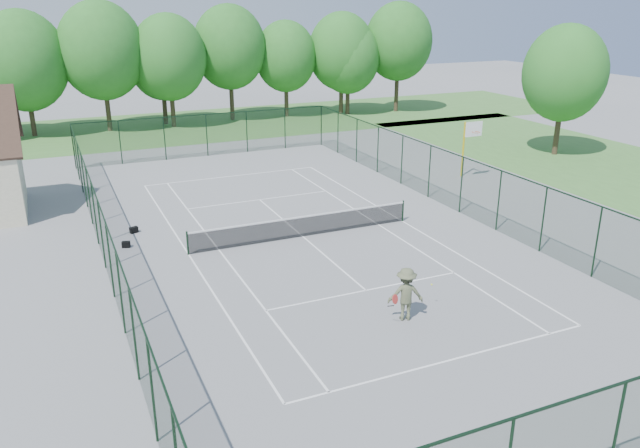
# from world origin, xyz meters

# --- Properties ---
(ground) EXTENTS (140.00, 140.00, 0.00)m
(ground) POSITION_xyz_m (0.00, 0.00, 0.00)
(ground) COLOR gray
(ground) RESTS_ON ground
(grass_far) EXTENTS (80.00, 16.00, 0.01)m
(grass_far) POSITION_xyz_m (0.00, 30.00, 0.01)
(grass_far) COLOR #4C833A
(grass_far) RESTS_ON ground
(grass_side) EXTENTS (14.00, 40.00, 0.01)m
(grass_side) POSITION_xyz_m (24.00, 4.00, 0.01)
(grass_side) COLOR #4C833A
(grass_side) RESTS_ON ground
(court_lines) EXTENTS (11.05, 23.85, 0.01)m
(court_lines) POSITION_xyz_m (0.00, 0.00, 0.00)
(court_lines) COLOR white
(court_lines) RESTS_ON ground
(tennis_net) EXTENTS (11.08, 0.08, 1.10)m
(tennis_net) POSITION_xyz_m (0.00, 0.00, 0.58)
(tennis_net) COLOR black
(tennis_net) RESTS_ON ground
(fence_enclosure) EXTENTS (18.05, 36.05, 3.02)m
(fence_enclosure) POSITION_xyz_m (0.00, 0.00, 1.56)
(fence_enclosure) COLOR #14321A
(fence_enclosure) RESTS_ON ground
(tree_line_far) EXTENTS (39.40, 6.40, 9.70)m
(tree_line_far) POSITION_xyz_m (0.00, 30.00, 5.99)
(tree_line_far) COLOR #423423
(tree_line_far) RESTS_ON ground
(basketball_goal) EXTENTS (1.20, 1.43, 3.65)m
(basketball_goal) POSITION_xyz_m (13.42, 5.41, 2.57)
(basketball_goal) COLOR gold
(basketball_goal) RESTS_ON ground
(tree_side) EXTENTS (5.81, 5.81, 9.19)m
(tree_side) POSITION_xyz_m (23.31, 8.15, 5.80)
(tree_side) COLOR #423423
(tree_side) RESTS_ON ground
(sports_bag_a) EXTENTS (0.41, 0.32, 0.28)m
(sports_bag_a) POSITION_xyz_m (-7.89, 2.02, 0.14)
(sports_bag_a) COLOR black
(sports_bag_a) RESTS_ON ground
(sports_bag_b) EXTENTS (0.43, 0.34, 0.29)m
(sports_bag_b) POSITION_xyz_m (-7.28, 3.82, 0.15)
(sports_bag_b) COLOR black
(sports_bag_b) RESTS_ON ground
(tennis_player) EXTENTS (2.25, 1.10, 1.94)m
(tennis_player) POSITION_xyz_m (0.18, -8.98, 0.97)
(tennis_player) COLOR #565C3F
(tennis_player) RESTS_ON ground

